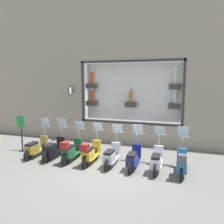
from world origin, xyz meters
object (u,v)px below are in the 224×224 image
object	(u,v)px
scooter_navy_2	(133,158)
scooter_silver_3	(111,156)
scooter_yellow_4	(90,153)
shop_sign_post	(21,132)
scooter_olive_7	(36,147)
scooter_black_6	(53,149)
scooter_teal_0	(182,163)
scooter_green_5	(71,151)
scooter_white_1	(157,160)

from	to	relation	value
scooter_navy_2	scooter_silver_3	distance (m)	0.91
scooter_yellow_4	shop_sign_post	bearing A→B (deg)	82.26
scooter_silver_3	scooter_olive_7	xyz separation A→B (m)	(0.00, 3.65, 0.01)
scooter_silver_3	scooter_black_6	world-z (taller)	scooter_black_6
scooter_navy_2	scooter_olive_7	bearing A→B (deg)	89.97
scooter_silver_3	scooter_black_6	xyz separation A→B (m)	(0.01, 2.74, 0.02)
scooter_silver_3	scooter_olive_7	bearing A→B (deg)	89.95
scooter_silver_3	scooter_olive_7	world-z (taller)	scooter_olive_7
scooter_teal_0	scooter_navy_2	distance (m)	1.83
scooter_teal_0	scooter_yellow_4	distance (m)	3.65
scooter_yellow_4	scooter_olive_7	xyz separation A→B (m)	(0.06, 2.74, -0.05)
scooter_black_6	shop_sign_post	distance (m)	2.19
scooter_navy_2	scooter_green_5	distance (m)	2.74
shop_sign_post	scooter_white_1	bearing A→B (deg)	-94.08
scooter_navy_2	scooter_black_6	world-z (taller)	scooter_black_6
shop_sign_post	scooter_navy_2	bearing A→B (deg)	-94.76
scooter_green_5	scooter_olive_7	size ratio (longest dim) A/B	1.01
scooter_teal_0	shop_sign_post	distance (m)	7.58
scooter_white_1	shop_sign_post	xyz separation A→B (m)	(0.47, 6.63, 0.54)
scooter_white_1	scooter_navy_2	xyz separation A→B (m)	(-0.00, 0.91, -0.01)
scooter_olive_7	shop_sign_post	xyz separation A→B (m)	(0.47, 1.16, 0.55)
scooter_silver_3	shop_sign_post	size ratio (longest dim) A/B	1.00
scooter_silver_3	scooter_yellow_4	distance (m)	0.92
scooter_olive_7	scooter_yellow_4	bearing A→B (deg)	-91.18
scooter_navy_2	scooter_olive_7	world-z (taller)	scooter_olive_7
scooter_silver_3	scooter_yellow_4	size ratio (longest dim) A/B	0.99
scooter_teal_0	scooter_silver_3	size ratio (longest dim) A/B	1.00
scooter_silver_3	scooter_navy_2	bearing A→B (deg)	-89.96
scooter_teal_0	shop_sign_post	bearing A→B (deg)	85.92
scooter_white_1	scooter_silver_3	size ratio (longest dim) A/B	1.00
scooter_silver_3	scooter_green_5	bearing A→B (deg)	91.63
scooter_teal_0	scooter_black_6	bearing A→B (deg)	89.29
scooter_navy_2	scooter_olive_7	xyz separation A→B (m)	(0.00, 4.56, 0.01)
scooter_navy_2	scooter_silver_3	xyz separation A→B (m)	(-0.00, 0.91, 0.00)
scooter_navy_2	scooter_yellow_4	distance (m)	1.83
scooter_white_1	scooter_green_5	distance (m)	3.65
scooter_teal_0	scooter_green_5	bearing A→B (deg)	89.88
scooter_white_1	scooter_navy_2	world-z (taller)	scooter_navy_2
scooter_navy_2	scooter_black_6	bearing A→B (deg)	89.91
scooter_silver_3	scooter_yellow_4	world-z (taller)	scooter_yellow_4
scooter_silver_3	scooter_black_6	distance (m)	2.74
scooter_black_6	shop_sign_post	bearing A→B (deg)	77.23
scooter_white_1	scooter_black_6	size ratio (longest dim) A/B	1.00
scooter_yellow_4	shop_sign_post	distance (m)	3.97
scooter_navy_2	scooter_olive_7	distance (m)	4.56
scooter_teal_0	shop_sign_post	size ratio (longest dim) A/B	0.99
scooter_teal_0	scooter_navy_2	world-z (taller)	scooter_teal_0
scooter_white_1	scooter_olive_7	bearing A→B (deg)	90.01
scooter_teal_0	scooter_yellow_4	bearing A→B (deg)	89.87
scooter_teal_0	scooter_white_1	world-z (taller)	scooter_teal_0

